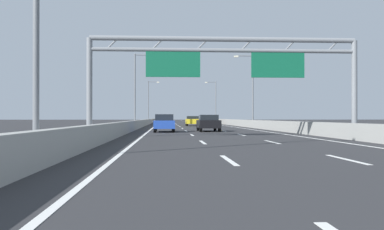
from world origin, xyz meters
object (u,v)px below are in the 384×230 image
object	(u,v)px
streetlamp_left_mid	(137,85)
red_car	(206,120)
blue_car	(164,123)
streetlamp_left_far	(149,99)
streetlamp_right_mid	(251,86)
orange_car	(167,119)
sign_gantry	(225,61)
streetlamp_right_far	(215,99)
black_car	(208,123)
yellow_car	(192,121)
silver_car	(190,119)
white_car	(198,119)

from	to	relation	value
streetlamp_left_mid	red_car	bearing A→B (deg)	62.43
blue_car	streetlamp_left_far	bearing A→B (deg)	93.51
streetlamp_right_mid	orange_car	bearing A→B (deg)	99.21
streetlamp_right_mid	blue_car	distance (m)	21.59
sign_gantry	red_car	bearing A→B (deg)	86.06
streetlamp_right_far	black_car	xyz separation A→B (m)	(-7.29, -58.18, -4.62)
red_car	streetlamp_right_far	bearing A→B (deg)	78.98
streetlamp_left_far	black_car	xyz separation A→B (m)	(7.64, -58.18, -4.62)
streetlamp_right_mid	black_car	xyz separation A→B (m)	(-7.29, -16.57, -4.62)
yellow_car	silver_car	distance (m)	65.18
sign_gantry	black_car	bearing A→B (deg)	89.28
yellow_car	white_car	bearing A→B (deg)	84.37
streetlamp_left_mid	black_car	bearing A→B (deg)	-65.25
sign_gantry	streetlamp_right_mid	world-z (taller)	streetlamp_right_mid
black_car	silver_car	distance (m)	89.87
black_car	blue_car	world-z (taller)	blue_car
streetlamp_left_mid	orange_car	xyz separation A→B (m)	(4.00, 67.44, -4.69)
streetlamp_right_mid	red_car	xyz separation A→B (m)	(-4.04, 20.86, -4.62)
streetlamp_right_mid	orange_car	distance (m)	68.48
streetlamp_left_mid	silver_car	world-z (taller)	streetlamp_left_mid
streetlamp_left_mid	streetlamp_right_far	bearing A→B (deg)	70.26
silver_car	black_car	bearing A→B (deg)	-92.11
streetlamp_left_mid	orange_car	size ratio (longest dim) A/B	2.03
streetlamp_left_far	silver_car	bearing A→B (deg)	70.90
red_car	silver_car	size ratio (longest dim) A/B	1.07
streetlamp_left_mid	streetlamp_left_far	world-z (taller)	same
streetlamp_right_far	black_car	size ratio (longest dim) A/B	2.12
silver_car	blue_car	bearing A→B (deg)	-94.59
blue_car	streetlamp_left_mid	bearing A→B (deg)	101.56
streetlamp_right_mid	orange_car	world-z (taller)	streetlamp_right_mid
streetlamp_left_mid	blue_car	bearing A→B (deg)	-78.44
yellow_car	blue_car	distance (m)	26.29
black_car	sign_gantry	bearing A→B (deg)	-90.72
black_car	blue_car	bearing A→B (deg)	-162.57
orange_car	white_car	bearing A→B (deg)	-72.83
black_car	blue_car	distance (m)	4.19
orange_car	silver_car	distance (m)	9.06
white_car	silver_car	size ratio (longest dim) A/B	0.95
streetlamp_left_far	orange_car	distance (m)	26.54
streetlamp_left_mid	streetlamp_left_far	xyz separation A→B (m)	(0.00, 41.62, 0.00)
orange_car	red_car	xyz separation A→B (m)	(6.89, -46.58, 0.07)
blue_car	sign_gantry	bearing A→B (deg)	-70.30
streetlamp_left_mid	yellow_car	bearing A→B (deg)	46.60
red_car	streetlamp_left_far	bearing A→B (deg)	117.68
streetlamp_right_far	blue_car	bearing A→B (deg)	-100.75
sign_gantry	orange_car	xyz separation A→B (m)	(-3.49, 95.99, -4.13)
silver_car	orange_car	bearing A→B (deg)	-140.12
red_car	white_car	bearing A→B (deg)	89.12
red_car	yellow_car	xyz separation A→B (m)	(-3.18, -12.70, -0.02)
streetlamp_right_far	blue_car	xyz separation A→B (m)	(-11.29, -59.44, -4.62)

